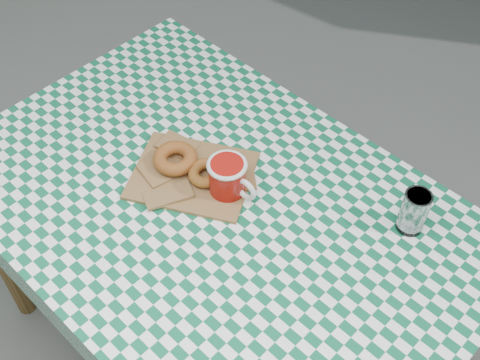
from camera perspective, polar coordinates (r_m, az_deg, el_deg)
name	(u,v)px	position (r m, az deg, el deg)	size (l,w,h in m)	color
ground	(210,304)	(2.23, -2.78, -11.26)	(60.00, 60.00, 0.00)	#575752
table	(218,286)	(1.83, -2.05, -9.68)	(1.29, 0.86, 0.75)	brown
tablecloth	(214,205)	(1.52, -2.43, -2.30)	(1.31, 0.88, 0.01)	#0D5637
paper_bag	(192,175)	(1.57, -4.40, 0.51)	(0.29, 0.23, 0.02)	olive
bagel_front	(175,158)	(1.58, -5.95, 1.98)	(0.11, 0.11, 0.04)	brown
bagel_back	(206,173)	(1.54, -3.13, 0.66)	(0.09, 0.09, 0.03)	#9A6420
coffee_mug	(227,178)	(1.50, -1.17, 0.20)	(0.18, 0.18, 0.10)	maroon
drinking_glass	(414,212)	(1.48, 15.62, -2.79)	(0.06, 0.06, 0.11)	silver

